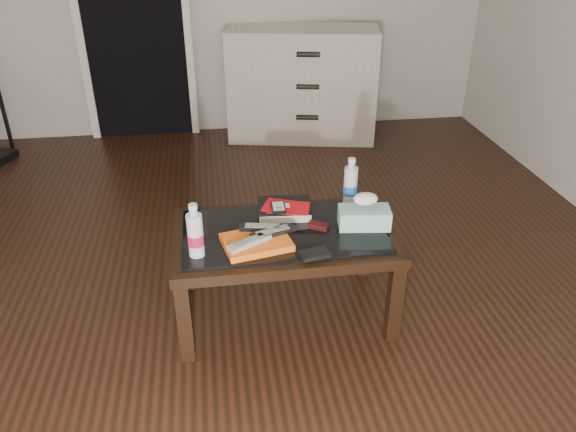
% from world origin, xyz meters
% --- Properties ---
extents(ground, '(5.00, 5.00, 0.00)m').
position_xyz_m(ground, '(0.00, 0.00, 0.00)').
color(ground, black).
rests_on(ground, ground).
extents(doorway, '(0.90, 0.08, 2.07)m').
position_xyz_m(doorway, '(-0.40, 2.47, 1.02)').
color(doorway, black).
rests_on(doorway, ground).
extents(coffee_table, '(1.00, 0.60, 0.46)m').
position_xyz_m(coffee_table, '(0.44, -0.13, 0.40)').
color(coffee_table, black).
rests_on(coffee_table, ground).
extents(dresser, '(1.28, 0.73, 0.90)m').
position_xyz_m(dresser, '(0.92, 2.23, 0.45)').
color(dresser, beige).
rests_on(dresser, ground).
extents(magazines, '(0.32, 0.26, 0.03)m').
position_xyz_m(magazines, '(0.30, -0.24, 0.48)').
color(magazines, orange).
rests_on(magazines, coffee_table).
extents(remote_silver, '(0.20, 0.14, 0.02)m').
position_xyz_m(remote_silver, '(0.27, -0.28, 0.50)').
color(remote_silver, '#9D9DA1').
rests_on(remote_silver, magazines).
extents(remote_black_front, '(0.21, 0.11, 0.02)m').
position_xyz_m(remote_black_front, '(0.38, -0.21, 0.50)').
color(remote_black_front, black).
rests_on(remote_black_front, magazines).
extents(remote_black_back, '(0.21, 0.09, 0.02)m').
position_xyz_m(remote_black_back, '(0.34, -0.16, 0.50)').
color(remote_black_back, black).
rests_on(remote_black_back, magazines).
extents(textbook, '(0.27, 0.22, 0.05)m').
position_xyz_m(textbook, '(0.46, 0.03, 0.48)').
color(textbook, black).
rests_on(textbook, coffee_table).
extents(dvd_mailers, '(0.23, 0.20, 0.01)m').
position_xyz_m(dvd_mailers, '(0.46, 0.01, 0.51)').
color(dvd_mailers, '#B80C11').
rests_on(dvd_mailers, textbook).
extents(ipod, '(0.07, 0.11, 0.02)m').
position_xyz_m(ipod, '(0.43, -0.02, 0.52)').
color(ipod, black).
rests_on(ipod, dvd_mailers).
extents(flip_phone, '(0.10, 0.09, 0.02)m').
position_xyz_m(flip_phone, '(0.60, -0.13, 0.47)').
color(flip_phone, black).
rests_on(flip_phone, coffee_table).
extents(wallet, '(0.13, 0.09, 0.02)m').
position_xyz_m(wallet, '(0.54, -0.36, 0.47)').
color(wallet, black).
rests_on(wallet, coffee_table).
extents(water_bottle_left, '(0.08, 0.08, 0.24)m').
position_xyz_m(water_bottle_left, '(0.05, -0.28, 0.58)').
color(water_bottle_left, silver).
rests_on(water_bottle_left, coffee_table).
extents(water_bottle_right, '(0.07, 0.07, 0.24)m').
position_xyz_m(water_bottle_right, '(0.79, 0.08, 0.58)').
color(water_bottle_right, silver).
rests_on(water_bottle_right, coffee_table).
extents(tissue_box, '(0.24, 0.15, 0.09)m').
position_xyz_m(tissue_box, '(0.80, -0.15, 0.51)').
color(tissue_box, teal).
rests_on(tissue_box, coffee_table).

